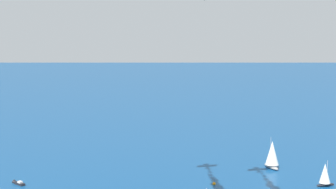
# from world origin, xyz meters

# --- Properties ---
(sailboat_near_centre) EXTENTS (7.61, 8.80, 11.79)m
(sailboat_near_centre) POSITION_xyz_m (66.01, -3.21, 5.38)
(sailboat_near_centre) COLOR #9E9993
(sailboat_near_centre) RESTS_ON ground_plane
(sailboat_offshore) EXTENTS (6.36, 5.62, 8.59)m
(sailboat_offshore) POSITION_xyz_m (53.97, -26.57, 3.92)
(sailboat_offshore) COLOR black
(sailboat_offshore) RESTS_ON ground_plane
(motorboat_ahead) EXTENTS (2.31, 5.88, 1.66)m
(motorboat_ahead) POSITION_xyz_m (-0.33, 59.78, 0.45)
(motorboat_ahead) COLOR black
(motorboat_ahead) RESTS_ON ground_plane
(marker_buoy) EXTENTS (1.10, 1.10, 2.10)m
(marker_buoy) POSITION_xyz_m (35.23, 4.72, 0.39)
(marker_buoy) COLOR orange
(marker_buoy) RESTS_ON ground_plane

